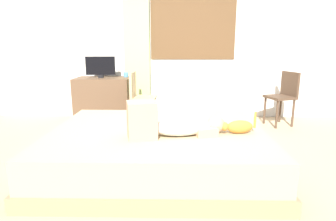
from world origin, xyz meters
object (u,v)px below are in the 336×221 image
Objects in this scene: person_lying at (172,124)px; cup at (126,75)px; desk at (104,100)px; tv_monitor at (100,67)px; cat at (238,127)px; chair_spare at (284,94)px; bed at (158,149)px; chair_by_desk at (139,95)px.

cup is at bearing 109.60° from person_lying.
tv_monitor is (-0.03, 0.00, 0.55)m from desk.
person_lying is 0.65m from cat.
desk is at bearing 176.08° from chair_spare.
cat is 0.40× the size of desk.
desk reaches higher than bed.
cat is at bearing 7.63° from person_lying.
chair_spare is at bearing -7.20° from cup.
tv_monitor is 0.44m from cup.
desk is 2.96m from chair_spare.
chair_by_desk reaches higher than person_lying.
bed is at bearing -72.10° from cup.
tv_monitor is 0.56× the size of chair_by_desk.
cat is 2.73m from desk.
tv_monitor is 0.56× the size of chair_spare.
chair_by_desk is at bearing -58.78° from cup.
chair_spare is at bearing 41.58° from bed.
cat is at bearing -47.97° from tv_monitor.
chair_by_desk reaches higher than cat.
cat is (0.64, 0.09, -0.05)m from person_lying.
cup is (-0.66, 2.03, 0.57)m from bed.
desk is 0.74m from chair_by_desk.
bed is at bearing -138.42° from chair_spare.
person_lying is (0.14, -0.22, 0.33)m from bed.
bed is at bearing 123.55° from person_lying.
desk is at bearing 131.61° from cat.
tv_monitor is (-1.84, 2.04, 0.43)m from cat.
cup is (-0.80, 2.25, 0.24)m from person_lying.
person_lying is at bearing -73.70° from chair_by_desk.
tv_monitor is 0.86m from chair_by_desk.
chair_by_desk is at bearing 106.30° from person_lying.
cat is at bearing -9.56° from bed.
tv_monitor is at bearing 180.00° from desk.
chair_spare reaches higher than desk.
cup is at bearing 121.22° from chair_by_desk.
desk is (-1.03, 1.91, 0.16)m from bed.
person_lying is at bearing -61.15° from desk.
bed is 4.58× the size of tv_monitor.
chair_spare is (1.78, 1.93, -0.03)m from person_lying.
cat is at bearing -55.69° from chair_by_desk.
chair_by_desk is at bearing 124.31° from cat.
chair_spare is (2.98, -0.20, -0.41)m from tv_monitor.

